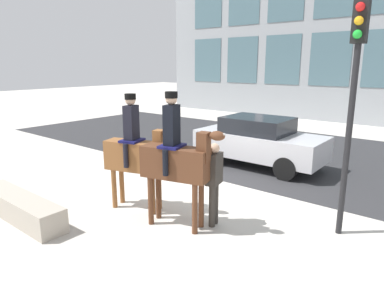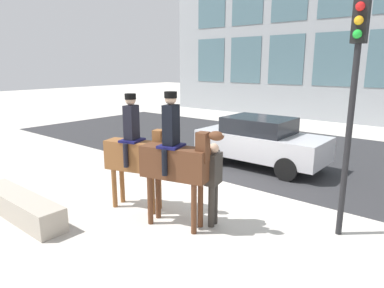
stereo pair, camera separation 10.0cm
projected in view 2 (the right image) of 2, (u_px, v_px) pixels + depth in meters
ground_plane at (219, 188)px, 9.03m from camera, size 80.00×80.00×0.00m
road_surface at (293, 153)px, 12.61m from camera, size 25.39×8.50×0.01m
mounted_horse_lead at (136, 152)px, 7.49m from camera, size 1.72×0.82×2.58m
mounted_horse_companion at (176, 159)px, 6.62m from camera, size 1.74×0.76×2.69m
pedestrian_bystander at (213, 178)px, 6.73m from camera, size 0.81×0.57×1.70m
street_car_near_lane at (261, 141)px, 10.82m from camera, size 4.02×1.82×1.57m
traffic_light at (354, 85)px, 5.93m from camera, size 0.24×0.29×4.25m
planter_ledge at (21, 206)px, 7.24m from camera, size 2.77×0.56×0.50m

